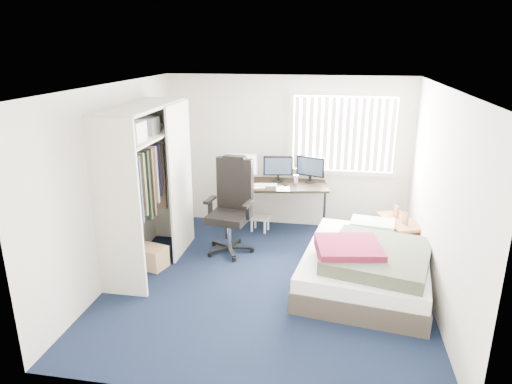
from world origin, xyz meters
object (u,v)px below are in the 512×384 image
object	(u,v)px
nightstand	(399,224)
bed	(367,264)
desk	(275,182)
office_chair	(231,215)

from	to	relation	value
nightstand	bed	bearing A→B (deg)	-116.28
desk	nightstand	bearing A→B (deg)	-17.09
desk	bed	world-z (taller)	desk
office_chair	desk	bearing A→B (deg)	57.69
desk	office_chair	size ratio (longest dim) A/B	1.25
desk	office_chair	bearing A→B (deg)	-122.31
nightstand	desk	bearing A→B (deg)	162.91
office_chair	nightstand	size ratio (longest dim) A/B	1.64
desk	nightstand	xyz separation A→B (m)	(1.90, -0.58, -0.37)
desk	bed	xyz separation A→B (m)	(1.41, -1.58, -0.55)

